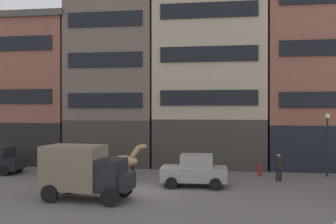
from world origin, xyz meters
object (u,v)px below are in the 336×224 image
at_px(draft_horse, 126,161).
at_px(pedestrian_officer, 279,165).
at_px(fire_hydrant_curbside, 260,170).
at_px(delivery_truck_far, 85,170).
at_px(sedan_dark, 195,171).
at_px(cargo_wagon, 79,162).
at_px(streetlamp_curbside, 327,136).

bearing_deg(draft_horse, pedestrian_officer, 8.40).
bearing_deg(fire_hydrant_curbside, pedestrian_officer, -60.29).
height_order(delivery_truck_far, fire_hydrant_curbside, delivery_truck_far).
bearing_deg(sedan_dark, cargo_wagon, 173.52).
bearing_deg(streetlamp_curbside, cargo_wagon, -167.83).
bearing_deg(streetlamp_curbside, sedan_dark, -153.56).
relative_size(cargo_wagon, delivery_truck_far, 0.67).
height_order(pedestrian_officer, fire_hydrant_curbside, pedestrian_officer).
height_order(cargo_wagon, draft_horse, draft_horse).
height_order(cargo_wagon, delivery_truck_far, delivery_truck_far).
relative_size(cargo_wagon, streetlamp_curbside, 0.73).
bearing_deg(sedan_dark, streetlamp_curbside, 26.44).
bearing_deg(fire_hydrant_curbside, cargo_wagon, -165.11).
relative_size(sedan_dark, pedestrian_officer, 2.07).
relative_size(draft_horse, streetlamp_curbside, 0.57).
relative_size(cargo_wagon, fire_hydrant_curbside, 3.61).
distance_m(pedestrian_officer, fire_hydrant_curbside, 1.95).
distance_m(pedestrian_officer, streetlamp_curbside, 4.29).
relative_size(delivery_truck_far, sedan_dark, 1.21).
distance_m(cargo_wagon, pedestrian_officer, 12.27).
bearing_deg(delivery_truck_far, cargo_wagon, 114.94).
relative_size(sedan_dark, fire_hydrant_curbside, 4.47).
relative_size(delivery_truck_far, streetlamp_curbside, 1.09).
xyz_separation_m(cargo_wagon, sedan_dark, (7.19, -0.82, -0.23)).
height_order(sedan_dark, streetlamp_curbside, streetlamp_curbside).
bearing_deg(delivery_truck_far, pedestrian_officer, 30.02).
height_order(draft_horse, fire_hydrant_curbside, draft_horse).
height_order(cargo_wagon, fire_hydrant_curbside, cargo_wagon).
height_order(delivery_truck_far, sedan_dark, delivery_truck_far).
height_order(draft_horse, pedestrian_officer, draft_horse).
relative_size(pedestrian_officer, streetlamp_curbside, 0.44).
distance_m(draft_horse, pedestrian_officer, 9.34).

